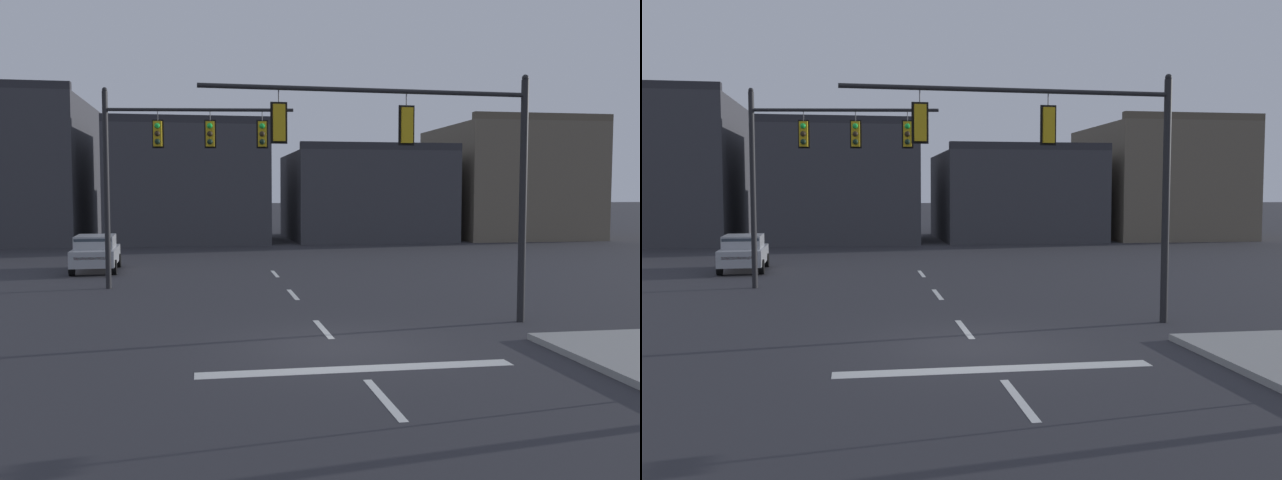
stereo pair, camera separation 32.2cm
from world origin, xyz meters
The scene contains 7 objects.
ground_plane centered at (0.00, 0.00, 0.00)m, with size 400.00×400.00×0.00m, color #2B2B30.
stop_bar_paint centered at (0.00, -2.00, 0.00)m, with size 6.40×0.50×0.01m, color silver.
lane_centreline centered at (0.00, 2.00, 0.00)m, with size 0.16×26.40×0.01m.
signal_mast_near_side centered at (2.86, 2.03, 4.54)m, with size 8.67×0.46×6.61m.
signal_mast_far_side centered at (-4.32, 10.27, 4.89)m, with size 6.78×1.09×7.24m.
car_lot_nearside centered at (-7.70, 16.22, 0.86)m, with size 2.12×4.54×1.61m.
building_row centered at (1.53, 35.29, 4.17)m, with size 46.35×13.08×10.31m.
Camera 1 is at (-2.98, -15.05, 3.52)m, focal length 38.40 mm.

